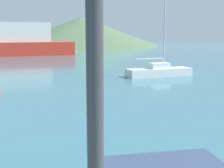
{
  "coord_description": "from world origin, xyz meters",
  "views": [
    {
      "loc": [
        -5.53,
        -1.81,
        3.91
      ],
      "look_at": [
        -0.69,
        14.0,
        1.2
      ],
      "focal_mm": 50.0,
      "sensor_mm": 36.0,
      "label": 1
    }
  ],
  "objects": [
    {
      "name": "sailboat_inner",
      "position": [
        6.87,
        24.01,
        0.48
      ],
      "size": [
        6.2,
        2.04,
        7.0
      ],
      "rotation": [
        0.0,
        0.0,
        0.06
      ],
      "color": "white",
      "rests_on": "ground_plane"
    },
    {
      "name": "hill_central",
      "position": [
        13.81,
        93.62,
        4.36
      ],
      "size": [
        47.93,
        47.93,
        8.72
      ],
      "color": "#4C6647",
      "rests_on": "ground_plane"
    }
  ]
}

